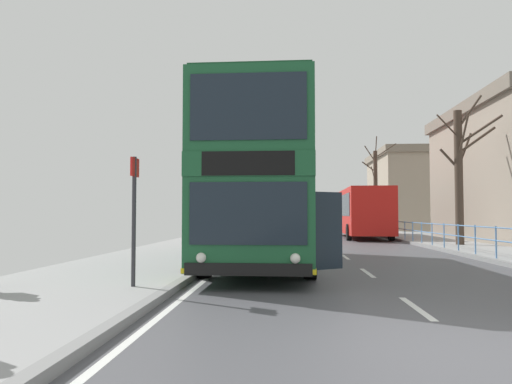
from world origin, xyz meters
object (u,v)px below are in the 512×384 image
object	(u,v)px
background_bus_far_lane	(362,212)
bare_tree_far_00	(460,172)
background_building_01	(440,190)
bus_stop_sign_near	(134,206)
bare_tree_far_02	(376,187)
double_decker_bus_main	(265,186)

from	to	relation	value
background_bus_far_lane	bare_tree_far_00	distance (m)	9.95
background_bus_far_lane	background_building_01	world-z (taller)	background_building_01
bus_stop_sign_near	bare_tree_far_00	bearing A→B (deg)	51.77
bus_stop_sign_near	bare_tree_far_02	world-z (taller)	bare_tree_far_02
background_bus_far_lane	bare_tree_far_02	size ratio (longest dim) A/B	1.37
background_bus_far_lane	double_decker_bus_main	bearing A→B (deg)	-107.55
bus_stop_sign_near	bare_tree_far_00	xyz separation A→B (m)	(10.89, 13.83, 1.81)
background_bus_far_lane	background_building_01	distance (m)	20.97
bus_stop_sign_near	background_bus_far_lane	bearing A→B (deg)	71.29
bare_tree_far_02	background_building_01	size ratio (longest dim) A/B	0.58
bare_tree_far_02	background_building_01	xyz separation A→B (m)	(8.13, 9.54, 0.20)
double_decker_bus_main	bare_tree_far_02	world-z (taller)	bare_tree_far_02
double_decker_bus_main	bus_stop_sign_near	size ratio (longest dim) A/B	4.41
background_bus_far_lane	bare_tree_far_00	world-z (taller)	bare_tree_far_00
bare_tree_far_00	bare_tree_far_02	distance (m)	17.76
bus_stop_sign_near	background_building_01	world-z (taller)	background_building_01
bus_stop_sign_near	background_building_01	xyz separation A→B (m)	(18.36, 41.11, 2.27)
bare_tree_far_00	bare_tree_far_02	world-z (taller)	bare_tree_far_02
double_decker_bus_main	bare_tree_far_02	distance (m)	27.24
background_bus_far_lane	bare_tree_far_00	bearing A→B (deg)	-71.74
bus_stop_sign_near	bare_tree_far_00	world-z (taller)	bare_tree_far_00
bus_stop_sign_near	bare_tree_far_00	distance (m)	17.70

